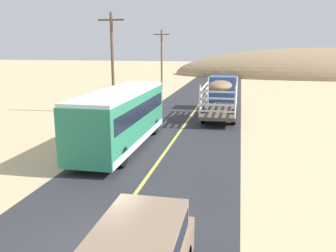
{
  "coord_description": "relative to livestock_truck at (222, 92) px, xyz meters",
  "views": [
    {
      "loc": [
        3.78,
        -8.49,
        5.64
      ],
      "look_at": [
        0.0,
        10.21,
        1.29
      ],
      "focal_mm": 37.92,
      "sensor_mm": 36.0,
      "label": 1
    }
  ],
  "objects": [
    {
      "name": "road_centre_line",
      "position": [
        -2.36,
        -21.68,
        -1.77
      ],
      "size": [
        0.16,
        117.6,
        0.0
      ],
      "primitive_type": "cube",
      "color": "#D8CC4C",
      "rests_on": "road_surface"
    },
    {
      "name": "livestock_truck",
      "position": [
        0.0,
        0.0,
        0.0
      ],
      "size": [
        2.53,
        9.7,
        3.02
      ],
      "color": "#3359A5",
      "rests_on": "road_surface"
    },
    {
      "name": "bus",
      "position": [
        -4.96,
        -11.75,
        -0.04
      ],
      "size": [
        2.54,
        10.0,
        3.21
      ],
      "color": "#2D8C66",
      "rests_on": "road_surface"
    },
    {
      "name": "road_surface",
      "position": [
        -2.36,
        -21.68,
        -1.78
      ],
      "size": [
        8.0,
        120.0,
        0.02
      ],
      "primitive_type": "cube",
      "color": "#2D2D33",
      "rests_on": "ground"
    },
    {
      "name": "power_pole_mid",
      "position": [
        -9.09,
        -1.63,
        2.64
      ],
      "size": [
        2.2,
        0.24,
        8.27
      ],
      "color": "brown",
      "rests_on": "ground"
    },
    {
      "name": "ground_plane",
      "position": [
        -2.36,
        -21.68,
        -1.79
      ],
      "size": [
        240.0,
        240.0,
        0.0
      ],
      "primitive_type": "plane",
      "color": "#CCB284"
    },
    {
      "name": "power_pole_far",
      "position": [
        -9.09,
        17.46,
        2.33
      ],
      "size": [
        2.2,
        0.24,
        7.66
      ],
      "color": "brown",
      "rests_on": "ground"
    },
    {
      "name": "distant_hill",
      "position": [
        16.16,
        41.29,
        -1.79
      ],
      "size": [
        55.03,
        21.56,
        10.45
      ],
      "primitive_type": "ellipsoid",
      "color": "#997C5A",
      "rests_on": "ground"
    }
  ]
}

